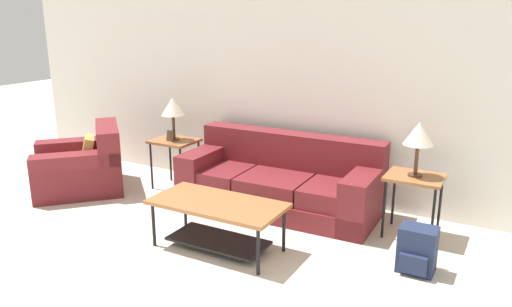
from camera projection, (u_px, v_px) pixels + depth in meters
The scene contains 10 objects.
wall_back at pixel (324, 90), 5.65m from camera, with size 9.07×0.06×2.60m.
couch at pixel (280, 183), 5.60m from camera, with size 2.23×0.94×0.82m.
armchair at pixel (82, 167), 6.21m from camera, with size 1.41×1.41×0.80m.
coffee_table at pixel (218, 214), 4.61m from camera, with size 1.25×0.61×0.47m.
side_table_left at pixel (175, 145), 6.19m from camera, with size 0.54×0.46×0.62m.
side_table_right at pixel (414, 183), 4.83m from camera, with size 0.54×0.46×0.62m.
table_lamp_left at pixel (173, 107), 6.06m from camera, with size 0.28×0.28×0.53m.
table_lamp_right at pixel (419, 135), 4.70m from camera, with size 0.28×0.28×0.53m.
backpack at pixel (417, 250), 4.23m from camera, with size 0.31×0.30×0.40m.
picture_frame at pixel (170, 136), 6.10m from camera, with size 0.10×0.04×0.13m.
Camera 1 is at (2.06, -1.30, 2.14)m, focal length 35.00 mm.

